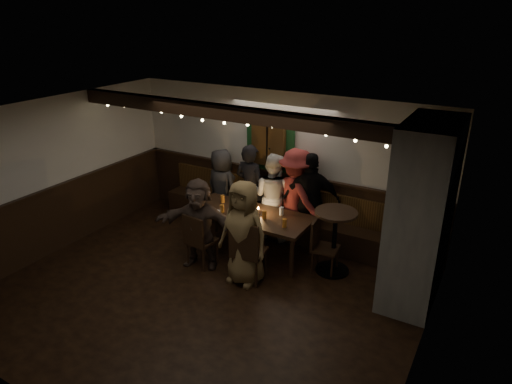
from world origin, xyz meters
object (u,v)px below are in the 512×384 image
Objects in this scene: person_b at (250,189)px; person_d at (296,197)px; chair_near_right at (247,249)px; high_top at (335,234)px; chair_end at (321,243)px; person_g at (244,233)px; person_a at (222,187)px; person_e at (311,201)px; person_f at (199,224)px; chair_near_left at (198,238)px; person_c at (273,196)px; dining_table at (250,217)px.

person_d is (0.92, 0.01, 0.02)m from person_b.
high_top is at bearing 43.07° from chair_near_right.
person_g is at bearing -136.25° from chair_end.
high_top is 2.56m from person_a.
person_g is (-0.13, -1.54, -0.04)m from person_d.
person_e reaches higher than chair_end.
person_f is at bearing 80.50° from person_d.
high_top is 0.61× the size of person_d.
chair_near_left is 0.56× the size of person_g.
person_e is 1.04× the size of person_g.
person_e is (1.82, 0.02, 0.10)m from person_a.
person_d is at bearing -24.22° from person_e.
person_d reaches higher than chair_near_right.
chair_near_right is 2.14m from person_a.
chair_near_right is at bearing 54.37° from person_e.
person_a is 1.00× the size of person_f.
person_b reaches higher than person_a.
chair_end is (0.83, 0.88, -0.09)m from chair_near_right.
person_b is 1.49m from person_f.
chair_near_left is 0.58× the size of person_c.
person_b is at bearing 87.57° from chair_near_left.
person_a is at bearing -22.45° from person_e.
chair_end is 0.51× the size of person_d.
person_b is at bearing 3.28° from person_c.
person_a is 0.91× the size of person_g.
chair_near_left is 0.88× the size of high_top.
person_c is (0.54, 1.53, 0.28)m from chair_near_left.
person_e is at bearing 44.02° from dining_table.
person_c is 0.97× the size of person_g.
chair_end is at bearing 161.43° from person_d.
dining_table is 2.36× the size of chair_end.
chair_near_right is at bearing -133.38° from chair_end.
person_c is at bearing 70.63° from chair_near_left.
person_d reaches higher than high_top.
person_f is at bearing 175.85° from chair_near_right.
person_e is at bearing -166.57° from person_a.
person_a is at bearing 24.69° from person_d.
person_b is at bearing 119.76° from person_g.
chair_end is at bearing 46.62° from chair_near_right.
person_c reaches higher than person_a.
chair_near_left is 2.16m from high_top.
person_c is 1.55m from person_g.
person_f is at bearing -155.08° from chair_end.
chair_near_left is 1.95m from chair_end.
dining_table is at bearing 117.50° from chair_near_right.
dining_table is at bearing 117.15° from person_g.
person_a is at bearing 135.40° from person_g.
person_b is at bearing 24.58° from person_d.
person_d is at bearing 147.18° from high_top.
person_g reaches higher than chair_near_right.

